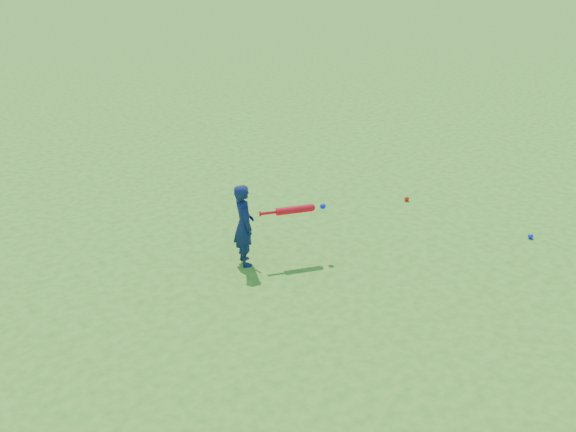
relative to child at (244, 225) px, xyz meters
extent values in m
plane|color=#33731B|center=(0.31, -0.02, -0.47)|extent=(80.00, 80.00, 0.00)
imported|color=#0F1A4A|center=(0.00, 0.00, 0.00)|extent=(0.32, 0.39, 0.93)
sphere|color=red|center=(2.73, 0.10, -0.43)|extent=(0.07, 0.07, 0.07)
sphere|color=#0D2EEA|center=(3.05, -1.59, -0.43)|extent=(0.07, 0.07, 0.07)
cylinder|color=red|center=(0.14, -0.11, 0.13)|extent=(0.03, 0.06, 0.06)
cylinder|color=red|center=(0.23, -0.14, 0.13)|extent=(0.19, 0.10, 0.03)
cylinder|color=red|center=(0.50, -0.24, 0.13)|extent=(0.41, 0.22, 0.09)
sphere|color=red|center=(0.69, -0.32, 0.13)|extent=(0.09, 0.09, 0.09)
sphere|color=#0D20E1|center=(0.81, -0.36, 0.13)|extent=(0.07, 0.07, 0.07)
camera|label=1|loc=(-3.45, -5.28, 2.98)|focal=40.00mm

